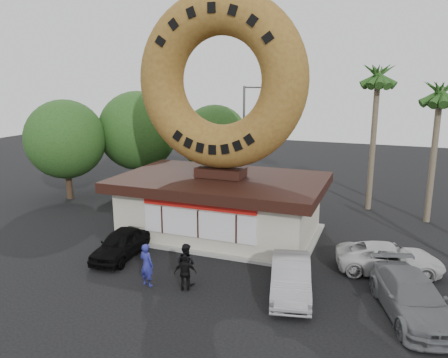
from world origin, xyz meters
The scene contains 16 objects.
ground centered at (0.00, 0.00, 0.00)m, with size 90.00×90.00×0.00m, color black.
donut_shop centered at (0.00, 5.98, 1.77)m, with size 11.20×7.20×3.80m.
giant_donut centered at (0.00, 6.00, 8.42)m, with size 9.25×9.25×2.36m, color olive.
tree_west centered at (-9.50, 13.00, 4.64)m, with size 6.00×6.00×7.65m.
tree_mid centered at (-4.00, 15.00, 4.02)m, with size 5.20×5.20×6.63m.
tree_far centered at (-13.00, 9.00, 4.33)m, with size 5.60×5.60×7.14m.
palm_near centered at (7.50, 14.00, 8.41)m, with size 2.60×2.60×9.75m.
palm_far centered at (11.00, 12.50, 7.48)m, with size 2.60×2.60×8.75m.
street_lamp centered at (-1.86, 16.00, 4.48)m, with size 2.11×0.20×8.00m.
person_left centered at (-0.63, -0.97, 0.93)m, with size 0.68×0.45×1.86m, color navy.
person_center centered at (0.83, -0.21, 0.90)m, with size 0.87×0.68×1.79m, color black.
person_right centered at (1.09, -0.81, 0.79)m, with size 0.92×0.38×1.57m, color black.
car_black centered at (-3.37, 1.20, 0.68)m, with size 1.61×4.00×1.36m, color black.
car_silver centered at (5.20, 0.44, 0.73)m, with size 1.54×4.41×1.45m, color #99989C.
car_grey centered at (9.72, 0.40, 0.74)m, with size 2.06×5.07×1.47m, color slate.
car_white centered at (8.90, 4.08, 0.65)m, with size 2.15×4.66×1.30m, color silver.
Camera 1 is at (8.47, -15.71, 8.58)m, focal length 35.00 mm.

